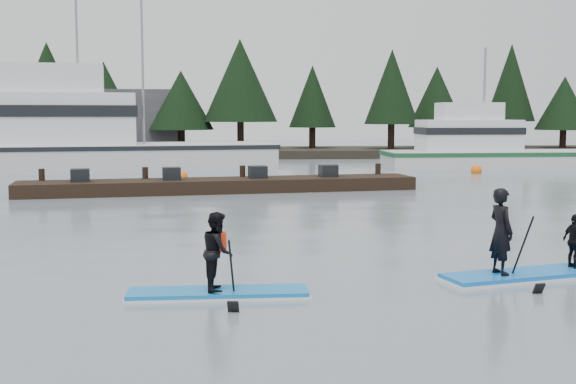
{
  "coord_description": "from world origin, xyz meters",
  "views": [
    {
      "loc": [
        -1.66,
        -12.57,
        3.08
      ],
      "look_at": [
        0.0,
        6.0,
        1.1
      ],
      "focal_mm": 45.0,
      "sensor_mm": 36.0,
      "label": 1
    }
  ],
  "objects": [
    {
      "name": "ground",
      "position": [
        0.0,
        0.0,
        0.0
      ],
      "size": [
        160.0,
        160.0,
        0.0
      ],
      "primitive_type": "plane",
      "color": "gray",
      "rests_on": "ground"
    },
    {
      "name": "far_shore",
      "position": [
        0.0,
        42.0,
        0.3
      ],
      "size": [
        70.0,
        8.0,
        0.6
      ],
      "primitive_type": "cube",
      "color": "#2D281E",
      "rests_on": "ground"
    },
    {
      "name": "treeline",
      "position": [
        0.0,
        42.0,
        0.0
      ],
      "size": [
        60.0,
        4.0,
        8.0
      ],
      "primitive_type": null,
      "color": "black",
      "rests_on": "ground"
    },
    {
      "name": "waterfront_building",
      "position": [
        -14.0,
        44.0,
        2.5
      ],
      "size": [
        18.0,
        6.0,
        5.0
      ],
      "primitive_type": "cube",
      "color": "#4C4C51",
      "rests_on": "ground"
    },
    {
      "name": "fishing_boat_large",
      "position": [
        -9.41,
        29.27,
        0.85
      ],
      "size": [
        20.47,
        8.4,
        10.96
      ],
      "rotation": [
        0.0,
        0.0,
        0.15
      ],
      "color": "silver",
      "rests_on": "ground"
    },
    {
      "name": "fishing_boat_medium",
      "position": [
        13.85,
        28.83,
        0.54
      ],
      "size": [
        12.81,
        3.79,
        7.84
      ],
      "rotation": [
        0.0,
        0.0,
        0.01
      ],
      "color": "silver",
      "rests_on": "ground"
    },
    {
      "name": "floating_dock",
      "position": [
        -1.76,
        16.62,
        0.27
      ],
      "size": [
        16.12,
        4.35,
        0.53
      ],
      "primitive_type": "cube",
      "rotation": [
        0.0,
        0.0,
        0.14
      ],
      "color": "black",
      "rests_on": "ground"
    },
    {
      "name": "buoy_c",
      "position": [
        11.82,
        24.89,
        0.0
      ],
      "size": [
        0.59,
        0.59,
        0.59
      ],
      "primitive_type": "sphere",
      "color": "orange",
      "rests_on": "ground"
    },
    {
      "name": "buoy_b",
      "position": [
        -3.68,
        22.33,
        0.0
      ],
      "size": [
        0.56,
        0.56,
        0.56
      ],
      "primitive_type": "sphere",
      "color": "orange",
      "rests_on": "ground"
    },
    {
      "name": "buoy_d",
      "position": [
        5.71,
        18.82,
        0.0
      ],
      "size": [
        0.62,
        0.62,
        0.62
      ],
      "primitive_type": "sphere",
      "color": "orange",
      "rests_on": "ground"
    },
    {
      "name": "paddleboard_solo",
      "position": [
        -1.77,
        -0.45,
        0.53
      ],
      "size": [
        3.07,
        1.05,
        1.89
      ],
      "rotation": [
        0.0,
        0.0,
        -0.0
      ],
      "color": "#1475BF",
      "rests_on": "ground"
    },
    {
      "name": "paddleboard_duo",
      "position": [
        4.1,
        0.42,
        0.5
      ],
      "size": [
        3.83,
        1.75,
        2.27
      ],
      "rotation": [
        0.0,
        0.0,
        0.24
      ],
      "color": "blue",
      "rests_on": "ground"
    }
  ]
}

